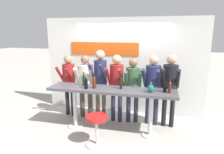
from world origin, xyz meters
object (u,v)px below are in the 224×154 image
object	(u,v)px
person_right	(153,83)
person_far_right	(170,83)
person_center_right	(133,84)
person_left	(86,80)
wine_bottle_1	(165,86)
person_center_left	(100,77)
decorative_vase	(151,88)
person_center	(117,81)
tasting_table	(111,95)
wine_bottle_0	(121,83)
wine_bottle_3	(84,80)
wine_bottle_5	(86,83)
bar_stool	(97,126)
wine_bottle_2	(94,82)
wine_bottle_4	(170,87)
person_far_left	(69,79)

from	to	relation	value
person_right	person_far_right	distance (m)	0.40
person_center_right	person_right	size ratio (longest dim) A/B	0.95
person_left	wine_bottle_1	distance (m)	2.10
person_center_right	person_far_right	distance (m)	0.88
person_center_left	decorative_vase	bearing A→B (deg)	-18.26
person_center	tasting_table	bearing A→B (deg)	-86.08
wine_bottle_0	wine_bottle_3	distance (m)	0.91
tasting_table	wine_bottle_5	distance (m)	0.62
bar_stool	wine_bottle_2	size ratio (longest dim) A/B	1.99
person_center	wine_bottle_0	size ratio (longest dim) A/B	5.36
person_right	wine_bottle_1	bearing A→B (deg)	-53.73
wine_bottle_0	tasting_table	bearing A→B (deg)	-166.86
wine_bottle_4	wine_bottle_5	xyz separation A→B (m)	(-1.81, -0.11, -0.01)
wine_bottle_2	decorative_vase	distance (m)	1.26
person_center	wine_bottle_3	xyz separation A→B (m)	(-0.70, -0.42, 0.09)
tasting_table	wine_bottle_0	world-z (taller)	wine_bottle_0
person_left	person_right	world-z (taller)	person_right
wine_bottle_3	decorative_vase	xyz separation A→B (m)	(1.57, -0.17, -0.06)
bar_stool	person_center_left	xyz separation A→B (m)	(-0.29, 1.21, 0.73)
person_far_right	wine_bottle_0	world-z (taller)	person_far_right
person_center	decorative_vase	distance (m)	1.05
person_center_right	wine_bottle_5	bearing A→B (deg)	-151.67
tasting_table	person_left	world-z (taller)	person_left
person_center_right	decorative_vase	size ratio (longest dim) A/B	7.49
person_right	decorative_vase	distance (m)	0.64
person_center_right	person_right	world-z (taller)	person_right
wine_bottle_4	person_right	bearing A→B (deg)	122.10
bar_stool	wine_bottle_1	size ratio (longest dim) A/B	2.26
tasting_table	person_right	distance (m)	1.08
decorative_vase	bar_stool	bearing A→B (deg)	-149.77
bar_stool	person_right	distance (m)	1.73
person_center_left	bar_stool	bearing A→B (deg)	-69.33
wine_bottle_2	wine_bottle_3	world-z (taller)	wine_bottle_3
person_left	person_center	xyz separation A→B (m)	(0.85, -0.08, 0.05)
person_center_left	wine_bottle_1	world-z (taller)	person_center_left
wine_bottle_3	wine_bottle_4	bearing A→B (deg)	-3.55
person_center	person_right	world-z (taller)	person_right
person_left	wine_bottle_4	bearing A→B (deg)	-25.30
person_center_right	wine_bottle_2	distance (m)	1.02
person_far_left	bar_stool	bearing A→B (deg)	-36.96
tasting_table	person_far_right	world-z (taller)	person_far_right
person_right	wine_bottle_4	distance (m)	0.70
wine_bottle_1	wine_bottle_3	bearing A→B (deg)	177.26
tasting_table	person_center	xyz separation A→B (m)	(0.01, 0.53, 0.19)
tasting_table	wine_bottle_2	world-z (taller)	wine_bottle_2
person_far_right	wine_bottle_3	world-z (taller)	person_far_right
person_center_left	person_far_left	bearing A→B (deg)	-175.75
person_center_left	person_right	world-z (taller)	person_center_left
tasting_table	bar_stool	distance (m)	0.80
wine_bottle_5	person_center	bearing A→B (deg)	49.81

